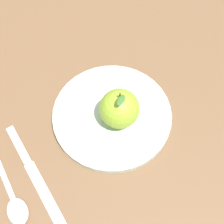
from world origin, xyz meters
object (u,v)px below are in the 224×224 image
(knife, at_px, (29,165))
(spoon, at_px, (14,201))
(dinner_plate, at_px, (112,115))
(apple, at_px, (119,109))

(knife, height_order, spoon, spoon)
(dinner_plate, bearing_deg, spoon, -52.92)
(dinner_plate, xyz_separation_m, apple, (0.01, 0.01, 0.04))
(dinner_plate, relative_size, knife, 1.17)
(apple, bearing_deg, dinner_plate, -135.81)
(dinner_plate, height_order, apple, apple)
(apple, distance_m, spoon, 0.24)
(dinner_plate, distance_m, apple, 0.05)
(knife, bearing_deg, spoon, -22.29)
(dinner_plate, height_order, spoon, dinner_plate)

